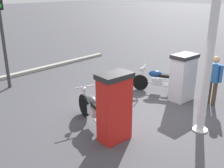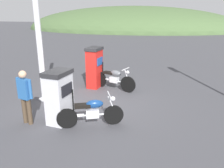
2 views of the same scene
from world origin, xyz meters
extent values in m
plane|color=#424247|center=(0.00, 0.00, 0.00)|extent=(120.00, 120.00, 0.00)
cube|color=silver|center=(-0.31, -1.67, 0.72)|extent=(0.60, 0.82, 1.44)
cube|color=black|center=(-0.04, -1.70, 1.03)|extent=(0.09, 0.53, 0.32)
cube|color=#262628|center=(-0.31, -1.67, 1.50)|extent=(0.66, 0.90, 0.12)
cylinder|color=black|center=(0.03, -1.48, 0.50)|extent=(0.05, 0.05, 0.93)
cube|color=red|center=(-0.31, 1.67, 0.79)|extent=(0.56, 0.79, 1.59)
cube|color=#1E478C|center=(-0.06, 1.64, 1.14)|extent=(0.09, 0.52, 0.32)
cube|color=#262628|center=(-0.31, 1.67, 1.65)|extent=(0.61, 0.87, 0.12)
cylinder|color=black|center=(0.00, 1.86, 0.56)|extent=(0.05, 0.05, 1.03)
cylinder|color=black|center=(1.25, -1.47, 0.29)|extent=(0.56, 0.29, 0.58)
cylinder|color=black|center=(0.05, -1.99, 0.29)|extent=(0.56, 0.29, 0.58)
cube|color=silver|center=(0.69, -1.71, 0.39)|extent=(0.41, 0.33, 0.24)
cylinder|color=silver|center=(0.65, -1.73, 0.34)|extent=(0.92, 0.43, 0.05)
ellipsoid|color=navy|center=(0.76, -1.68, 0.67)|extent=(0.53, 0.39, 0.24)
cube|color=black|center=(0.45, -1.82, 0.64)|extent=(0.48, 0.36, 0.10)
cylinder|color=silver|center=(1.21, -1.49, 0.59)|extent=(0.26, 0.14, 0.57)
cylinder|color=silver|center=(1.14, -1.52, 0.91)|extent=(0.26, 0.53, 0.04)
sphere|color=silver|center=(1.23, -1.48, 0.79)|extent=(0.18, 0.18, 0.14)
cylinder|color=silver|center=(0.18, -1.80, 0.31)|extent=(0.53, 0.28, 0.07)
cylinder|color=black|center=(1.19, 1.32, 0.33)|extent=(0.65, 0.28, 0.66)
cylinder|color=black|center=(-0.13, 1.78, 0.33)|extent=(0.65, 0.28, 0.66)
cube|color=silver|center=(0.58, 1.53, 0.43)|extent=(0.41, 0.31, 0.24)
cylinder|color=silver|center=(0.53, 1.55, 0.38)|extent=(1.00, 0.39, 0.05)
ellipsoid|color=#595B60|center=(0.65, 1.51, 0.71)|extent=(0.53, 0.37, 0.24)
cube|color=black|center=(0.32, 1.62, 0.68)|extent=(0.48, 0.33, 0.10)
cylinder|color=silver|center=(1.15, 1.33, 0.63)|extent=(0.26, 0.12, 0.57)
cylinder|color=silver|center=(1.08, 1.36, 0.95)|extent=(0.22, 0.54, 0.04)
sphere|color=silver|center=(1.17, 1.32, 0.83)|extent=(0.18, 0.18, 0.14)
cylinder|color=silver|center=(0.10, 1.82, 0.35)|extent=(0.54, 0.25, 0.07)
cylinder|color=#473828|center=(-1.09, -2.02, 0.38)|extent=(0.16, 0.16, 0.77)
cylinder|color=#473828|center=(-1.28, -1.96, 0.38)|extent=(0.16, 0.16, 0.77)
cube|color=#265999|center=(-1.19, -1.99, 1.06)|extent=(0.40, 0.29, 0.57)
cylinder|color=#265999|center=(-0.96, -2.06, 1.08)|extent=(0.11, 0.11, 0.54)
cylinder|color=#265999|center=(-1.42, -1.93, 1.08)|extent=(0.11, 0.11, 0.54)
sphere|color=tan|center=(-1.19, -1.99, 1.48)|extent=(0.26, 0.26, 0.21)
cylinder|color=#38383A|center=(5.05, 1.64, 1.78)|extent=(0.15, 0.15, 3.55)
cylinder|color=silver|center=(-1.68, -0.18, 2.33)|extent=(0.20, 0.20, 4.67)
cylinder|color=silver|center=(-1.68, -0.18, 0.02)|extent=(0.40, 0.40, 0.04)
cube|color=#9E9E93|center=(6.12, 0.00, 0.06)|extent=(0.37, 8.47, 0.12)
camera|label=1|loc=(-4.08, 5.87, 3.51)|focal=42.12mm
camera|label=2|loc=(2.58, -7.21, 3.11)|focal=36.26mm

